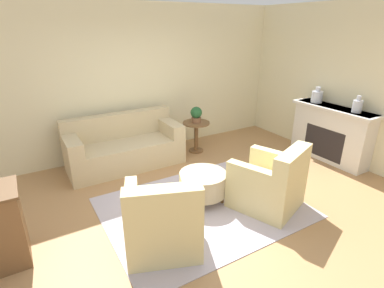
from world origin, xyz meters
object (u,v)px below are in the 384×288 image
vase_mantel_near (317,96)px  potted_plant_on_side_table (196,114)px  vase_mantel_far (357,106)px  ottoman_table (203,183)px  side_table (196,132)px  armchair_left (162,221)px  couch (125,148)px  armchair_right (270,184)px

vase_mantel_near → potted_plant_on_side_table: vase_mantel_near is taller
vase_mantel_far → potted_plant_on_side_table: bearing=134.3°
ottoman_table → vase_mantel_far: bearing=-7.6°
ottoman_table → vase_mantel_far: (2.82, -0.38, 0.85)m
ottoman_table → side_table: 1.85m
armchair_left → side_table: armchair_left is taller
couch → armchair_right: armchair_right is taller
armchair_right → vase_mantel_near: 2.47m
couch → potted_plant_on_side_table: 1.51m
couch → armchair_right: (1.29, -2.34, 0.02)m
armchair_right → vase_mantel_near: bearing=26.1°
armchair_right → potted_plant_on_side_table: (0.16, 2.22, 0.43)m
side_table → vase_mantel_far: (1.95, -2.00, 0.71)m
couch → side_table: 1.45m
armchair_left → potted_plant_on_side_table: armchair_left is taller
armchair_right → vase_mantel_near: vase_mantel_near is taller
armchair_left → ottoman_table: 1.11m
armchair_left → potted_plant_on_side_table: 2.89m
ottoman_table → vase_mantel_far: size_ratio=2.39×
couch → armchair_right: size_ratio=1.87×
side_table → potted_plant_on_side_table: potted_plant_on_side_table is taller
armchair_left → armchair_right: same height
armchair_right → ottoman_table: armchair_right is taller
side_table → ottoman_table: bearing=-118.3°
side_table → armchair_right: bearing=-94.0°
ottoman_table → potted_plant_on_side_table: bearing=61.7°
side_table → vase_mantel_near: (1.95, -1.19, 0.72)m
armchair_left → side_table: 2.86m
side_table → vase_mantel_near: size_ratio=2.08×
armchair_left → vase_mantel_near: size_ratio=3.62×
ottoman_table → vase_mantel_near: vase_mantel_near is taller
vase_mantel_near → vase_mantel_far: size_ratio=1.04×
armchair_right → potted_plant_on_side_table: size_ratio=3.45×
vase_mantel_near → side_table: bearing=148.6°
armchair_left → vase_mantel_near: (3.75, 1.03, 0.78)m
couch → potted_plant_on_side_table: bearing=-4.6°
vase_mantel_near → armchair_right: bearing=-153.9°
side_table → couch: bearing=175.4°
vase_mantel_far → potted_plant_on_side_table: 2.81m
couch → vase_mantel_far: 4.08m
ottoman_table → side_table: side_table is taller
side_table → potted_plant_on_side_table: size_ratio=1.98×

